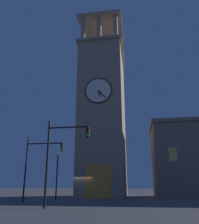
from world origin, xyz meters
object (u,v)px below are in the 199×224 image
at_px(traffic_signal_near, 60,149).
at_px(street_lamp, 57,167).
at_px(traffic_signal_mid, 37,159).
at_px(clocktower, 103,116).

height_order(traffic_signal_near, street_lamp, traffic_signal_near).
height_order(traffic_signal_mid, street_lamp, traffic_signal_mid).
xyz_separation_m(clocktower, street_lamp, (3.76, 8.90, -8.11)).
bearing_deg(clocktower, traffic_signal_near, 87.74).
bearing_deg(traffic_signal_near, street_lamp, -70.38).
bearing_deg(street_lamp, traffic_signal_near, 109.62).
xyz_separation_m(clocktower, traffic_signal_near, (0.69, 17.50, -7.56)).
bearing_deg(street_lamp, clocktower, -112.88).
height_order(clocktower, street_lamp, clocktower).
xyz_separation_m(traffic_signal_near, street_lamp, (3.06, -8.60, -0.55)).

